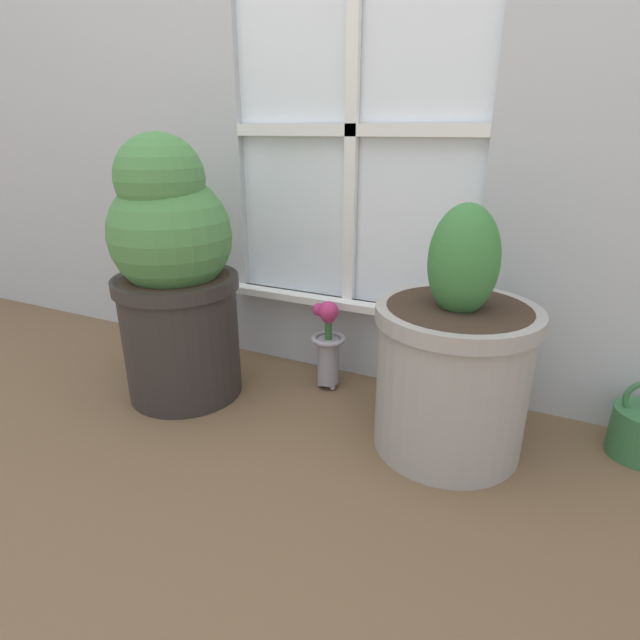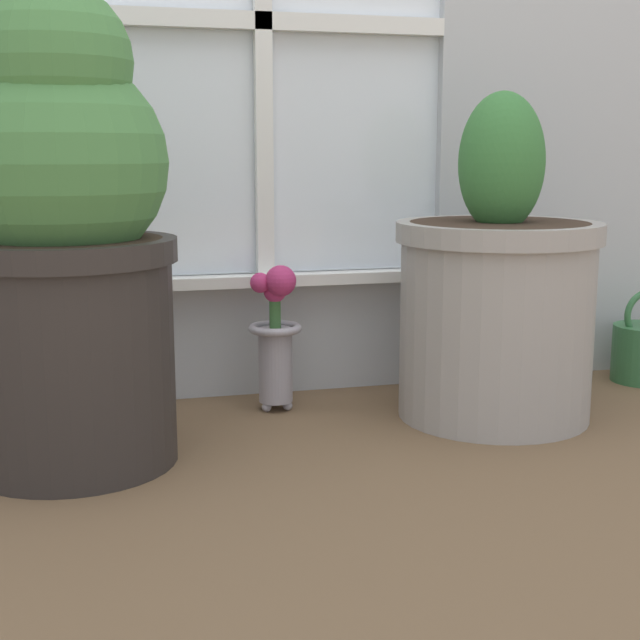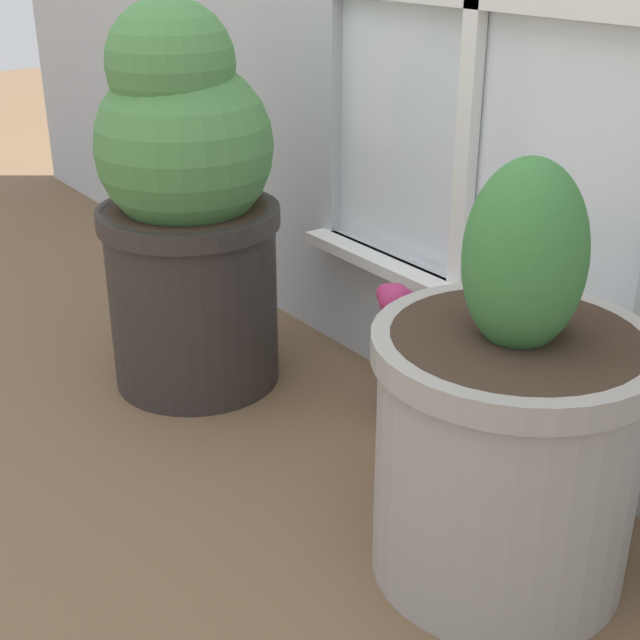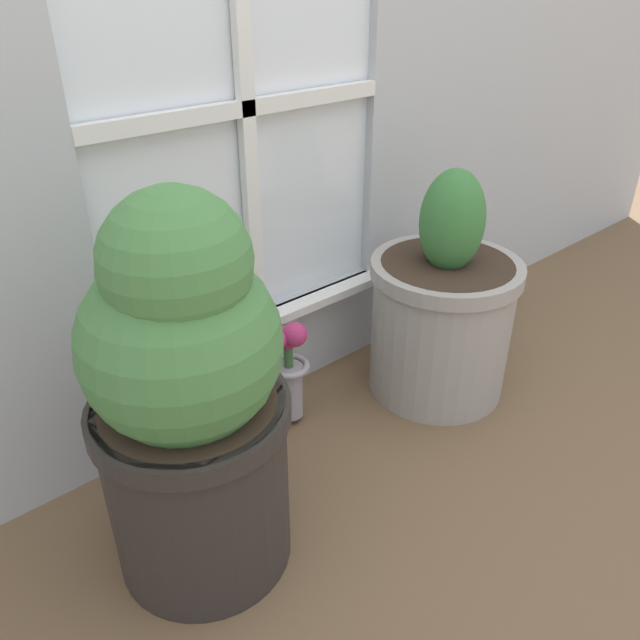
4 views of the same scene
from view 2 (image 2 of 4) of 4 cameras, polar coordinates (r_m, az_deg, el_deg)
The scene contains 4 objects.
ground_plane at distance 1.38m, azimuth 2.07°, elevation -11.69°, with size 10.00×10.00×0.00m, color brown.
potted_plant_left at distance 1.53m, azimuth -16.05°, elevation 5.15°, with size 0.37×0.37×0.79m.
potted_plant_right at distance 1.80m, azimuth 11.23°, elevation 1.59°, with size 0.40×0.40×0.64m.
flower_vase at distance 1.82m, azimuth -2.90°, elevation -0.77°, with size 0.11×0.11×0.30m.
Camera 2 is at (-0.37, -1.22, 0.53)m, focal length 50.00 mm.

